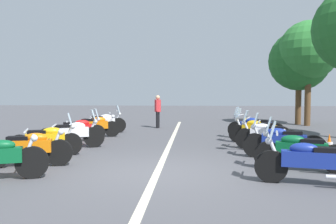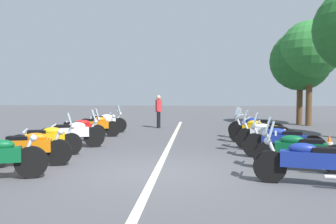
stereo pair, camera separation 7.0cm
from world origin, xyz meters
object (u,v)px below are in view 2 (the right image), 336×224
at_px(motorcycle_right_row_0, 311,161).
at_px(motorcycle_left_row_3, 72,133).
at_px(motorcycle_left_row_2, 47,140).
at_px(motorcycle_left_row_4, 78,129).
at_px(motorcycle_left_row_6, 103,122).
at_px(roadside_tree_2, 310,51).
at_px(motorcycle_right_row_4, 259,130).
at_px(motorcycle_right_row_5, 255,127).
at_px(motorcycle_right_row_1, 299,151).
at_px(traffic_cone_0, 329,145).
at_px(roadside_tree_0, 300,61).
at_px(motorcycle_right_row_3, 267,135).
at_px(motorcycle_left_row_5, 95,126).
at_px(bystander_1, 159,109).
at_px(motorcycle_right_row_2, 282,141).
at_px(motorcycle_left_row_1, 29,148).

bearing_deg(motorcycle_right_row_0, motorcycle_left_row_3, -20.23).
bearing_deg(motorcycle_left_row_2, motorcycle_left_row_4, 70.85).
xyz_separation_m(motorcycle_left_row_6, roadside_tree_2, (4.10, -10.08, 3.53)).
distance_m(motorcycle_left_row_3, motorcycle_right_row_4, 6.27).
bearing_deg(motorcycle_right_row_5, motorcycle_left_row_2, 54.98).
distance_m(motorcycle_right_row_1, traffic_cone_0, 2.54).
height_order(motorcycle_left_row_2, motorcycle_right_row_0, motorcycle_right_row_0).
bearing_deg(roadside_tree_0, traffic_cone_0, 168.14).
xyz_separation_m(motorcycle_left_row_6, motorcycle_right_row_5, (-1.50, -6.31, -0.00)).
bearing_deg(traffic_cone_0, motorcycle_right_row_3, 63.12).
bearing_deg(motorcycle_left_row_3, motorcycle_right_row_0, -54.71).
distance_m(motorcycle_right_row_0, roadside_tree_0, 13.81).
bearing_deg(motorcycle_left_row_4, motorcycle_right_row_4, -26.01).
xyz_separation_m(motorcycle_left_row_3, motorcycle_left_row_5, (2.72, 0.05, -0.02)).
height_order(roadside_tree_0, roadside_tree_2, roadside_tree_2).
relative_size(motorcycle_left_row_4, motorcycle_right_row_4, 0.92).
bearing_deg(bystander_1, motorcycle_right_row_2, 126.60).
relative_size(motorcycle_left_row_1, motorcycle_left_row_6, 1.00).
relative_size(motorcycle_right_row_2, motorcycle_right_row_5, 1.03).
height_order(motorcycle_right_row_4, motorcycle_right_row_5, motorcycle_right_row_5).
relative_size(motorcycle_right_row_0, motorcycle_right_row_1, 1.06).
height_order(motorcycle_left_row_6, motorcycle_right_row_3, motorcycle_left_row_6).
distance_m(motorcycle_right_row_4, bystander_1, 6.52).
height_order(motorcycle_left_row_3, roadside_tree_0, roadside_tree_0).
bearing_deg(roadside_tree_2, motorcycle_left_row_5, 118.82).
bearing_deg(motorcycle_left_row_5, bystander_1, 40.85).
height_order(motorcycle_left_row_6, motorcycle_right_row_1, motorcycle_left_row_6).
xyz_separation_m(bystander_1, roadside_tree_0, (2.49, -7.64, 2.58)).
xyz_separation_m(motorcycle_right_row_0, roadside_tree_0, (12.97, -3.62, 3.07)).
bearing_deg(motorcycle_right_row_2, motorcycle_right_row_3, -71.02).
height_order(motorcycle_right_row_0, motorcycle_right_row_5, motorcycle_right_row_5).
distance_m(motorcycle_right_row_0, traffic_cone_0, 3.67).
bearing_deg(traffic_cone_0, bystander_1, 38.03).
bearing_deg(motorcycle_right_row_3, bystander_1, -41.00).
distance_m(motorcycle_left_row_1, motorcycle_left_row_2, 1.38).
distance_m(motorcycle_left_row_4, bystander_1, 5.69).
height_order(motorcycle_left_row_2, motorcycle_right_row_4, motorcycle_right_row_4).
height_order(motorcycle_right_row_5, traffic_cone_0, motorcycle_right_row_5).
distance_m(motorcycle_right_row_4, traffic_cone_0, 2.62).
bearing_deg(motorcycle_left_row_5, motorcycle_right_row_1, -60.84).
relative_size(motorcycle_right_row_2, roadside_tree_0, 0.41).
relative_size(bystander_1, roadside_tree_0, 0.32).
bearing_deg(motorcycle_left_row_4, motorcycle_right_row_1, -58.66).
relative_size(motorcycle_right_row_5, bystander_1, 1.25).
distance_m(motorcycle_right_row_3, motorcycle_right_row_5, 2.49).
bearing_deg(motorcycle_left_row_4, bystander_1, 38.97).
distance_m(motorcycle_left_row_3, roadside_tree_0, 13.60).
distance_m(motorcycle_left_row_3, motorcycle_left_row_6, 4.13).
bearing_deg(motorcycle_right_row_0, roadside_tree_0, -92.87).
bearing_deg(roadside_tree_2, bystander_1, 102.26).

